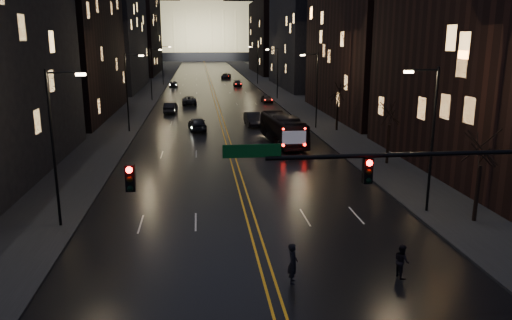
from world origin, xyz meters
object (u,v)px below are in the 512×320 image
object	(u,v)px
traffic_signal	(426,181)
pedestrian_b	(402,261)
bus	(283,129)
oncoming_car_b	(171,108)
oncoming_car_a	(197,124)
receding_car_a	(253,119)
pedestrian_a	(293,263)

from	to	relation	value
traffic_signal	pedestrian_b	distance (m)	4.73
bus	oncoming_car_b	xyz separation A→B (m)	(-12.68, 23.35, -0.70)
oncoming_car_b	pedestrian_b	world-z (taller)	pedestrian_b
oncoming_car_b	oncoming_car_a	bearing A→B (deg)	108.17
oncoming_car_a	pedestrian_b	world-z (taller)	oncoming_car_a
receding_car_a	pedestrian_b	size ratio (longest dim) A/B	3.21
traffic_signal	oncoming_car_b	bearing A→B (deg)	103.19
traffic_signal	receding_car_a	bearing A→B (deg)	92.91
pedestrian_a	pedestrian_b	world-z (taller)	pedestrian_a
oncoming_car_b	pedestrian_a	bearing A→B (deg)	102.06
traffic_signal	oncoming_car_b	world-z (taller)	traffic_signal
bus	pedestrian_b	xyz separation A→B (m)	(0.39, -30.01, -0.68)
oncoming_car_b	receding_car_a	distance (m)	16.29
traffic_signal	pedestrian_a	world-z (taller)	traffic_signal
oncoming_car_a	oncoming_car_b	distance (m)	15.30
bus	oncoming_car_b	bearing A→B (deg)	112.73
oncoming_car_b	pedestrian_b	xyz separation A→B (m)	(13.07, -53.35, 0.02)
traffic_signal	bus	world-z (taller)	traffic_signal
receding_car_a	oncoming_car_a	bearing A→B (deg)	-162.14
receding_car_a	pedestrian_a	xyz separation A→B (m)	(-2.71, -41.13, 0.10)
pedestrian_a	pedestrian_b	distance (m)	5.02
pedestrian_b	pedestrian_a	bearing A→B (deg)	83.59
receding_car_a	oncoming_car_b	bearing A→B (deg)	128.75
oncoming_car_b	pedestrian_b	size ratio (longest dim) A/B	2.96
pedestrian_a	receding_car_a	bearing A→B (deg)	6.49
traffic_signal	receding_car_a	world-z (taller)	traffic_signal
bus	receding_car_a	world-z (taller)	bus
pedestrian_a	pedestrian_b	xyz separation A→B (m)	(5.02, 0.00, -0.15)
pedestrian_b	receding_car_a	bearing A→B (deg)	-3.23
oncoming_car_a	receding_car_a	distance (m)	7.35
bus	oncoming_car_a	bearing A→B (deg)	130.05
oncoming_car_b	receding_car_a	world-z (taller)	receding_car_a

